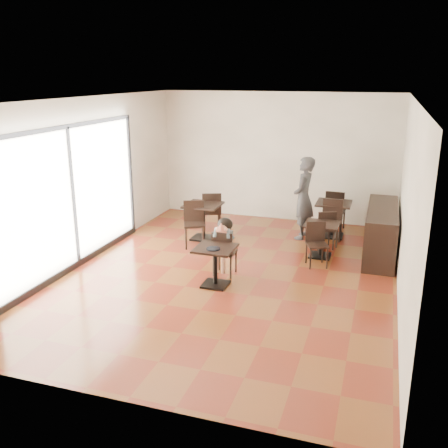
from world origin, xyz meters
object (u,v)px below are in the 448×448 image
at_px(chair_mid_a, 324,229).
at_px(chair_left_a, 211,212).
at_px(child_table, 215,266).
at_px(chair_back_a, 336,210).
at_px(cafe_table_mid, 321,240).
at_px(child_chair, 225,252).
at_px(chair_mid_b, 317,245).
at_px(chair_back_b, 330,223).
at_px(chair_left_b, 194,225).
at_px(cafe_table_back, 333,219).
at_px(cafe_table_left, 203,222).
at_px(adult_patron, 303,198).
at_px(child, 225,247).

bearing_deg(chair_mid_a, chair_left_a, -29.73).
height_order(child_table, chair_back_a, chair_back_a).
relative_size(chair_mid_a, chair_back_a, 0.87).
relative_size(cafe_table_mid, chair_back_a, 0.73).
xyz_separation_m(child_chair, chair_left_a, (-1.11, 2.39, 0.06)).
height_order(chair_mid_b, chair_left_a, chair_left_a).
xyz_separation_m(chair_mid_a, chair_back_b, (0.09, 0.32, 0.06)).
bearing_deg(cafe_table_mid, child_chair, -136.41).
relative_size(child_chair, chair_mid_b, 1.01).
xyz_separation_m(child_table, chair_left_a, (-1.11, 2.94, 0.13)).
bearing_deg(chair_left_a, chair_left_b, 66.57).
distance_m(child_table, cafe_table_back, 3.85).
height_order(cafe_table_left, chair_left_a, chair_left_a).
bearing_deg(adult_patron, cafe_table_back, 119.24).
relative_size(cafe_table_left, chair_left_a, 0.83).
relative_size(child_table, adult_patron, 0.39).
bearing_deg(adult_patron, chair_mid_b, 23.11).
bearing_deg(adult_patron, child_chair, -16.74).
relative_size(child_table, chair_mid_a, 0.84).
bearing_deg(chair_back_b, cafe_table_left, -164.69).
xyz_separation_m(child_chair, chair_back_a, (1.67, 3.47, 0.06)).
bearing_deg(chair_mid_b, cafe_table_back, 64.81).
distance_m(child_chair, chair_back_b, 2.89).
xyz_separation_m(child_table, chair_mid_b, (1.58, 1.50, 0.07)).
xyz_separation_m(cafe_table_back, chair_mid_a, (-0.09, -0.87, 0.02)).
xyz_separation_m(cafe_table_mid, chair_mid_a, (0.00, 0.55, 0.07)).
distance_m(adult_patron, chair_left_a, 2.18).
bearing_deg(chair_back_b, child_chair, -120.67).
bearing_deg(child_table, chair_left_b, 121.06).
height_order(child_chair, chair_left_b, chair_left_b).
relative_size(cafe_table_back, chair_left_b, 0.83).
distance_m(adult_patron, cafe_table_left, 2.32).
distance_m(child, cafe_table_left, 2.15).
bearing_deg(chair_mid_b, adult_patron, 86.02).
relative_size(adult_patron, chair_mid_a, 2.18).
distance_m(cafe_table_mid, chair_mid_a, 0.55).
relative_size(child, chair_left_b, 1.11).
height_order(chair_mid_a, chair_mid_b, same).
distance_m(child, chair_back_a, 3.85).
bearing_deg(cafe_table_mid, chair_left_b, -175.41).
bearing_deg(chair_left_a, cafe_table_back, 167.41).
bearing_deg(chair_mid_a, cafe_table_mid, 67.38).
height_order(adult_patron, cafe_table_mid, adult_patron).
height_order(cafe_table_back, chair_mid_b, chair_mid_b).
height_order(child, cafe_table_back, child).
height_order(child_table, adult_patron, adult_patron).
xyz_separation_m(adult_patron, chair_back_a, (0.65, 0.85, -0.44)).
relative_size(adult_patron, cafe_table_left, 2.28).
bearing_deg(chair_mid_a, cafe_table_left, -18.03).
relative_size(child_table, chair_mid_b, 0.84).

